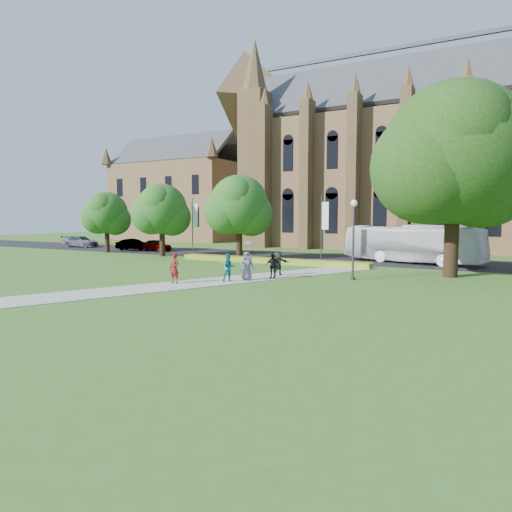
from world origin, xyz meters
The scene contains 24 objects.
ground centered at (0.00, 0.00, 0.00)m, with size 160.00×160.00×0.00m, color #3F601C.
road centered at (0.00, 20.00, 0.01)m, with size 160.00×10.00×0.02m, color black.
footpath centered at (0.00, 1.00, 0.02)m, with size 3.20×30.00×0.04m, color #B2B2A8.
flower_hedge centered at (-2.00, 13.20, 0.23)m, with size 18.00×1.40×0.45m, color gold.
cathedral centered at (10.00, 39.73, 12.98)m, with size 52.60×18.25×28.00m.
building_west centered at (-34.00, 42.00, 9.21)m, with size 22.00×14.00×18.30m.
streetlamp centered at (7.50, 6.50, 3.30)m, with size 0.44×0.44×5.24m.
large_tree centered at (13.00, 11.00, 8.37)m, with size 9.60×9.60×13.20m.
street_tree_0 centered at (-15.00, 14.00, 4.87)m, with size 5.20×5.20×7.50m.
street_tree_1 centered at (-6.00, 14.50, 5.22)m, with size 5.60×5.60×8.05m.
street_tree_2 centered at (-24.00, 15.00, 4.53)m, with size 4.80×4.80×6.95m.
banner_pole_0 centered at (2.11, 15.20, 3.39)m, with size 0.70×0.10×6.00m.
banner_pole_1 centered at (-11.89, 15.20, 3.39)m, with size 0.70×0.10×6.00m.
tour_coach centered at (9.02, 19.23, 1.71)m, with size 2.84×12.15×3.38m, color silver.
car_0 centered at (-20.05, 18.88, 0.71)m, with size 1.64×4.07×1.39m, color gray.
car_1 centered at (-23.41, 18.61, 0.71)m, with size 1.45×4.16×1.37m, color gray.
car_2 centered at (-33.62, 19.36, 0.75)m, with size 2.06×5.06×1.47m, color gray.
pedestrian_0 centered at (-1.61, -0.64, 0.98)m, with size 0.68×0.45×1.88m, color maroon.
pedestrian_1 centered at (0.96, 1.56, 0.92)m, with size 0.86×0.67×1.77m, color #197C81.
pedestrian_2 centered at (1.66, 2.83, 0.88)m, with size 1.09×0.63×1.69m, color silver.
pedestrian_3 centered at (2.67, 4.34, 0.86)m, with size 0.96×0.40×1.64m, color black.
pedestrian_4 centered at (1.60, 2.73, 0.96)m, with size 0.90×0.58×1.83m, color slate.
pedestrian_5 centered at (2.38, 5.77, 0.90)m, with size 1.60×0.51×1.73m, color #2D2A33.
parasol centered at (1.78, 2.83, 2.19)m, with size 0.71×0.71×0.63m, color #C28893.
Camera 1 is at (16.25, -22.72, 4.21)m, focal length 32.00 mm.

